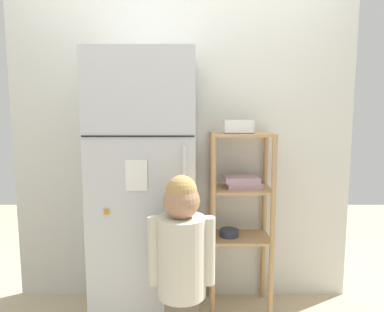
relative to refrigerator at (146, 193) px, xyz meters
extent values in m
cube|color=silver|center=(0.22, 0.36, 0.25)|extent=(2.52, 0.03, 2.29)
cube|color=silver|center=(0.00, 0.00, 0.00)|extent=(0.63, 0.66, 1.79)
cube|color=black|center=(0.00, -0.33, 0.40)|extent=(0.62, 0.01, 0.01)
cylinder|color=silver|center=(0.25, -0.36, 0.10)|extent=(0.02, 0.02, 0.51)
cube|color=white|center=(-0.01, -0.34, 0.18)|extent=(0.12, 0.01, 0.18)
cube|color=#A910CF|center=(0.20, -0.34, -0.37)|extent=(0.03, 0.01, 0.03)
cube|color=#C48628|center=(-0.18, -0.34, -0.03)|extent=(0.03, 0.02, 0.03)
cube|color=#32B6EE|center=(0.21, -0.34, -0.30)|extent=(0.04, 0.01, 0.04)
cube|color=gold|center=(0.16, -0.34, 0.03)|extent=(0.03, 0.01, 0.03)
cylinder|color=beige|center=(0.24, -0.48, -0.23)|extent=(0.26, 0.26, 0.43)
sphere|color=beige|center=(0.24, -0.40, -0.02)|extent=(0.11, 0.11, 0.11)
sphere|color=#A87A5B|center=(0.24, -0.48, 0.08)|extent=(0.19, 0.19, 0.19)
sphere|color=tan|center=(0.24, -0.48, 0.13)|extent=(0.16, 0.16, 0.16)
cylinder|color=beige|center=(0.10, -0.48, -0.19)|extent=(0.07, 0.07, 0.37)
cylinder|color=beige|center=(0.38, -0.48, -0.19)|extent=(0.07, 0.07, 0.37)
cylinder|color=tan|center=(0.44, 0.03, -0.25)|extent=(0.04, 0.04, 1.28)
cylinder|color=tan|center=(0.84, 0.03, -0.25)|extent=(0.04, 0.04, 1.28)
cylinder|color=tan|center=(0.44, 0.31, -0.25)|extent=(0.04, 0.04, 1.28)
cylinder|color=tan|center=(0.84, 0.31, -0.25)|extent=(0.04, 0.04, 1.28)
cube|color=tan|center=(0.64, 0.17, 0.38)|extent=(0.42, 0.30, 0.02)
cube|color=tan|center=(0.64, 0.17, -0.01)|extent=(0.42, 0.30, 0.02)
cube|color=tan|center=(0.64, 0.17, -0.36)|extent=(0.42, 0.30, 0.02)
cube|color=#B293A3|center=(0.67, 0.18, 0.02)|extent=(0.24, 0.18, 0.04)
cube|color=#B293A3|center=(0.65, 0.18, 0.06)|extent=(0.25, 0.18, 0.04)
cylinder|color=#2D384C|center=(0.56, 0.17, -0.33)|extent=(0.14, 0.14, 0.05)
cube|color=white|center=(0.61, 0.17, 0.39)|extent=(0.20, 0.16, 0.01)
cube|color=white|center=(0.61, 0.09, 0.43)|extent=(0.20, 0.01, 0.09)
cube|color=white|center=(0.61, 0.25, 0.43)|extent=(0.20, 0.01, 0.09)
cube|color=white|center=(0.52, 0.17, 0.43)|extent=(0.01, 0.16, 0.09)
cube|color=white|center=(0.71, 0.17, 0.43)|extent=(0.01, 0.16, 0.09)
sphere|color=#C54B24|center=(0.58, 0.16, 0.43)|extent=(0.07, 0.07, 0.07)
sphere|color=orange|center=(0.61, 0.20, 0.43)|extent=(0.08, 0.08, 0.08)
camera|label=1|loc=(0.30, -2.30, 0.55)|focal=33.51mm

